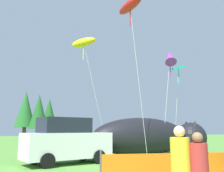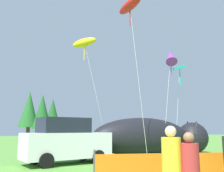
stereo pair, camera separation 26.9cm
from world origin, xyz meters
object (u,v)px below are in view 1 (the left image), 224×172
(parked_car, at_px, (67,141))
(spectator_in_grey_shirt, at_px, (199,171))
(kite_yellow_hero, at_px, (84,43))
(kite_purple_delta, at_px, (170,57))
(spectator_in_yellow_shirt, at_px, (181,167))
(kite_teal_diamond, at_px, (179,69))
(kite_red_lizard, at_px, (130,6))
(inflatable_cat, at_px, (152,138))

(parked_car, distance_m, spectator_in_grey_shirt, 8.60)
(parked_car, relative_size, kite_yellow_hero, 0.55)
(kite_yellow_hero, bearing_deg, kite_purple_delta, -25.08)
(parked_car, relative_size, spectator_in_yellow_shirt, 2.64)
(parked_car, bearing_deg, kite_teal_diamond, -0.73)
(spectator_in_grey_shirt, bearing_deg, spectator_in_yellow_shirt, 150.80)
(parked_car, height_order, spectator_in_yellow_shirt, parked_car)
(spectator_in_grey_shirt, bearing_deg, kite_purple_delta, 61.65)
(kite_red_lizard, bearing_deg, inflatable_cat, 43.90)
(parked_car, relative_size, spectator_in_grey_shirt, 2.84)
(spectator_in_grey_shirt, bearing_deg, kite_yellow_hero, 89.69)
(spectator_in_grey_shirt, height_order, kite_purple_delta, kite_purple_delta)
(spectator_in_yellow_shirt, xyz_separation_m, kite_purple_delta, (5.85, 10.14, 5.58))
(inflatable_cat, bearing_deg, parked_car, -167.08)
(spectator_in_grey_shirt, distance_m, spectator_in_yellow_shirt, 0.34)
(inflatable_cat, xyz_separation_m, spectator_in_yellow_shirt, (-4.64, -10.76, -0.16))
(kite_teal_diamond, xyz_separation_m, kite_red_lizard, (-4.64, -2.39, 3.01))
(kite_yellow_hero, xyz_separation_m, kite_purple_delta, (5.49, -2.57, -1.33))
(kite_red_lizard, xyz_separation_m, kite_purple_delta, (3.48, 1.57, -2.45))
(spectator_in_grey_shirt, relative_size, spectator_in_yellow_shirt, 0.93)
(parked_car, relative_size, inflatable_cat, 0.52)
(kite_teal_diamond, distance_m, kite_purple_delta, 1.53)
(spectator_in_yellow_shirt, xyz_separation_m, kite_yellow_hero, (0.36, 12.71, 6.91))
(parked_car, xyz_separation_m, spectator_in_grey_shirt, (1.47, -8.47, -0.21))
(parked_car, height_order, kite_teal_diamond, kite_teal_diamond)
(spectator_in_yellow_shirt, relative_size, kite_red_lizard, 0.18)
(spectator_in_yellow_shirt, bearing_deg, kite_purple_delta, 60.01)
(spectator_in_yellow_shirt, bearing_deg, kite_teal_diamond, 57.40)
(spectator_in_yellow_shirt, height_order, kite_red_lizard, kite_red_lizard)
(parked_car, height_order, spectator_in_grey_shirt, parked_car)
(kite_red_lizard, bearing_deg, kite_teal_diamond, 27.22)
(inflatable_cat, bearing_deg, spectator_in_yellow_shirt, -123.29)
(parked_car, xyz_separation_m, kite_purple_delta, (7.04, 1.84, 5.43))
(kite_yellow_hero, height_order, kite_purple_delta, kite_yellow_hero)
(kite_yellow_hero, relative_size, kite_teal_diamond, 1.32)
(inflatable_cat, bearing_deg, kite_yellow_hero, 145.50)
(kite_yellow_hero, relative_size, kite_red_lizard, 0.88)
(kite_teal_diamond, xyz_separation_m, kite_purple_delta, (-1.16, -0.82, 0.57))
(parked_car, relative_size, kite_red_lizard, 0.48)
(parked_car, xyz_separation_m, kite_red_lizard, (3.55, 0.27, 7.88))
(kite_yellow_hero, distance_m, kite_teal_diamond, 7.13)
(parked_car, height_order, kite_red_lizard, kite_red_lizard)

